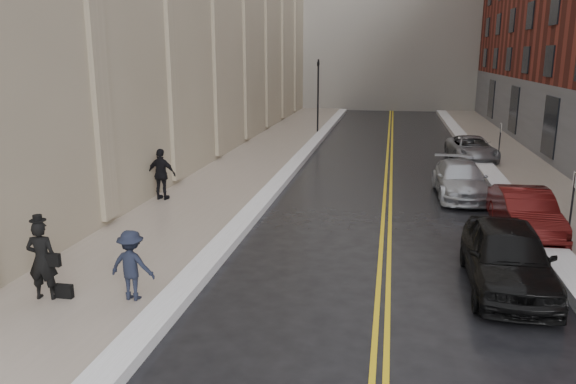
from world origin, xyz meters
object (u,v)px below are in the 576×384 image
at_px(car_maroon, 525,212).
at_px(car_black, 508,256).
at_px(pedestrian_b, 132,265).
at_px(pedestrian_main, 42,260).
at_px(pedestrian_c, 162,174).
at_px(car_silver_near, 460,180).
at_px(car_silver_far, 472,149).

bearing_deg(car_maroon, car_black, -108.98).
xyz_separation_m(car_maroon, pedestrian_b, (-9.91, -7.08, 0.24)).
distance_m(pedestrian_main, pedestrian_b, 2.03).
xyz_separation_m(pedestrian_b, pedestrian_c, (-2.89, 8.60, 0.17)).
relative_size(car_silver_near, pedestrian_main, 2.55).
bearing_deg(pedestrian_main, car_maroon, -156.29).
bearing_deg(pedestrian_c, car_silver_far, -133.32).
bearing_deg(car_silver_far, car_silver_near, -105.55).
relative_size(car_black, car_silver_far, 1.03).
distance_m(pedestrian_b, pedestrian_c, 9.08).
bearing_deg(car_maroon, car_silver_far, 87.71).
bearing_deg(car_silver_near, car_silver_far, 77.79).
bearing_deg(pedestrian_c, car_maroon, 178.58).
bearing_deg(car_maroon, pedestrian_c, 170.94).
bearing_deg(car_silver_far, pedestrian_main, -125.80).
bearing_deg(pedestrian_c, car_silver_near, -159.07).
relative_size(car_silver_far, pedestrian_c, 2.37).
relative_size(car_silver_near, pedestrian_c, 2.41).
bearing_deg(car_black, pedestrian_b, -162.26).
height_order(car_silver_near, pedestrian_c, pedestrian_c).
bearing_deg(car_maroon, pedestrian_b, -146.72).
height_order(car_maroon, pedestrian_c, pedestrian_c).
relative_size(car_maroon, car_silver_near, 0.92).
height_order(pedestrian_main, pedestrian_c, pedestrian_c).
height_order(car_silver_near, pedestrian_b, pedestrian_b).
height_order(car_black, car_maroon, car_black).
relative_size(car_silver_near, pedestrian_b, 2.91).
distance_m(car_silver_near, car_silver_far, 8.22).
distance_m(car_silver_far, pedestrian_c, 17.05).
xyz_separation_m(car_silver_far, pedestrian_b, (-9.91, -19.86, 0.32)).
xyz_separation_m(car_maroon, car_silver_near, (-1.46, 4.68, -0.03)).
xyz_separation_m(car_maroon, pedestrian_main, (-11.90, -7.43, 0.36)).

